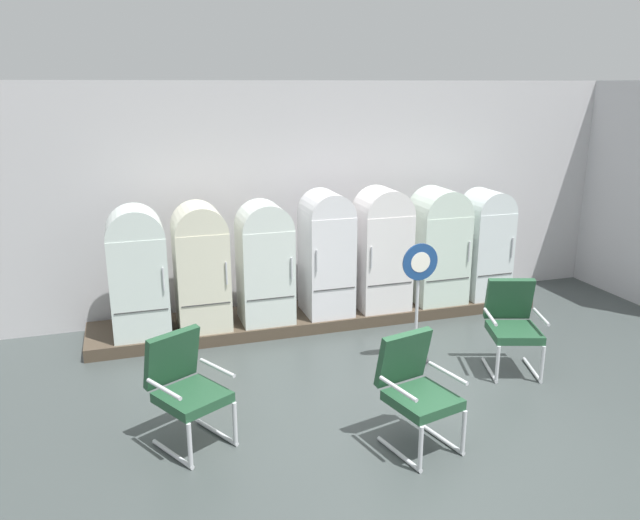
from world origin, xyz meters
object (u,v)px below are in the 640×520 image
(sign_stand, at_px, (417,307))
(refrigerator_6, at_px, (486,240))
(refrigerator_2, at_px, (265,259))
(refrigerator_4, at_px, (382,245))
(refrigerator_3, at_px, (326,249))
(refrigerator_5, at_px, (438,242))
(armchair_right, at_px, (512,321))
(refrigerator_0, at_px, (137,268))
(refrigerator_1, at_px, (201,263))
(armchair_left, at_px, (185,384))
(armchair_center, at_px, (416,386))

(sign_stand, bearing_deg, refrigerator_6, 39.18)
(refrigerator_2, bearing_deg, refrigerator_4, 0.07)
(refrigerator_2, distance_m, refrigerator_3, 0.84)
(refrigerator_5, xyz_separation_m, armchair_right, (-0.08, -1.94, -0.43))
(refrigerator_0, relative_size, refrigerator_3, 0.96)
(refrigerator_4, height_order, sign_stand, refrigerator_4)
(refrigerator_1, relative_size, refrigerator_5, 0.98)
(refrigerator_4, relative_size, armchair_right, 1.62)
(refrigerator_0, height_order, refrigerator_1, refrigerator_0)
(refrigerator_1, relative_size, refrigerator_6, 1.02)
(refrigerator_1, height_order, armchair_left, refrigerator_1)
(refrigerator_3, relative_size, sign_stand, 1.16)
(refrigerator_6, bearing_deg, armchair_right, -113.25)
(sign_stand, bearing_deg, refrigerator_3, 112.64)
(refrigerator_1, xyz_separation_m, armchair_right, (3.18, -1.95, -0.42))
(refrigerator_0, bearing_deg, armchair_right, -26.17)
(refrigerator_2, bearing_deg, armchair_center, -77.34)
(refrigerator_0, height_order, refrigerator_4, refrigerator_4)
(refrigerator_2, height_order, sign_stand, refrigerator_2)
(refrigerator_4, bearing_deg, refrigerator_1, 179.06)
(refrigerator_6, height_order, armchair_center, refrigerator_6)
(refrigerator_3, bearing_deg, armchair_right, -51.60)
(refrigerator_3, bearing_deg, refrigerator_6, -0.81)
(refrigerator_1, distance_m, refrigerator_3, 1.64)
(armchair_right, height_order, armchair_center, same)
(refrigerator_0, xyz_separation_m, refrigerator_5, (4.02, 0.00, 0.01))
(armchair_center, bearing_deg, sign_stand, 63.37)
(armchair_right, bearing_deg, armchair_left, -173.40)
(refrigerator_1, xyz_separation_m, refrigerator_2, (0.80, -0.04, -0.01))
(refrigerator_5, height_order, armchair_right, refrigerator_5)
(refrigerator_5, relative_size, refrigerator_6, 1.04)
(refrigerator_3, distance_m, refrigerator_5, 1.63)
(refrigerator_0, bearing_deg, armchair_left, -82.78)
(refrigerator_4, xyz_separation_m, armchair_left, (-2.87, -2.34, -0.46))
(sign_stand, bearing_deg, armchair_center, -116.63)
(refrigerator_2, xyz_separation_m, refrigerator_6, (3.20, 0.00, -0.00))
(refrigerator_3, bearing_deg, refrigerator_1, 179.86)
(refrigerator_2, relative_size, sign_stand, 1.09)
(refrigerator_1, distance_m, refrigerator_6, 4.00)
(refrigerator_0, bearing_deg, armchair_center, -53.45)
(armchair_right, bearing_deg, refrigerator_4, 111.89)
(armchair_right, bearing_deg, refrigerator_3, 128.40)
(armchair_left, height_order, armchair_center, same)
(refrigerator_5, distance_m, armchair_right, 1.99)
(refrigerator_5, distance_m, armchair_center, 3.53)
(armchair_right, bearing_deg, refrigerator_2, 141.22)
(refrigerator_6, bearing_deg, sign_stand, -140.82)
(refrigerator_1, xyz_separation_m, refrigerator_5, (3.27, -0.02, 0.01))
(refrigerator_1, distance_m, refrigerator_5, 3.27)
(refrigerator_5, height_order, sign_stand, refrigerator_5)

